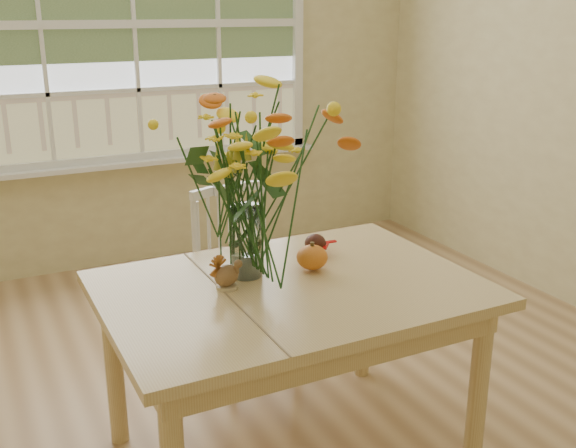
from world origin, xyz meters
name	(u,v)px	position (x,y,z in m)	size (l,w,h in m)	color
floor	(296,436)	(0.00, 0.00, -0.01)	(4.00, 4.50, 0.01)	#A2794E
wall_back	(135,57)	(0.00, 2.25, 1.35)	(4.00, 0.02, 2.70)	#C9B980
window	(134,27)	(0.00, 2.21, 1.53)	(2.42, 0.12, 1.74)	silver
dining_table	(290,308)	(-0.07, -0.09, 0.61)	(1.32, 0.95, 0.71)	tan
windsor_chair	(240,271)	(0.02, 0.63, 0.48)	(0.43, 0.42, 0.86)	white
flower_vase	(244,170)	(-0.18, 0.06, 1.10)	(0.55, 0.55, 0.66)	white
pumpkin	(312,258)	(0.06, 0.00, 0.75)	(0.12, 0.12, 0.09)	orange
turkey_figurine	(226,276)	(-0.29, -0.02, 0.75)	(0.11, 0.10, 0.12)	#CCB78C
dark_gourd	(315,244)	(0.16, 0.15, 0.74)	(0.13, 0.09, 0.08)	#38160F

